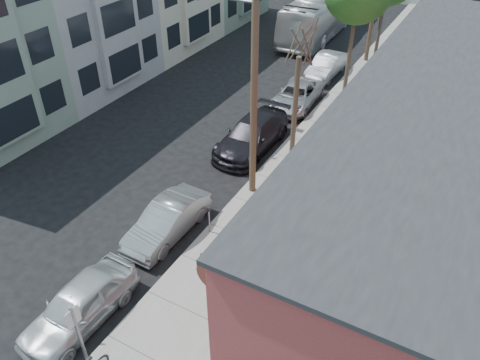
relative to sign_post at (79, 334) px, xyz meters
The scene contains 18 objects.
ground 5.95m from the sign_post, 114.54° to the left, with size 120.00×120.00×0.00m, color black.
sidewalk 16.35m from the sign_post, 83.29° to the left, with size 4.50×58.00×0.15m, color gray.
cafe_building 12.21m from the sign_post, 56.79° to the left, with size 6.60×20.20×6.61m.
sign_post is the anchor object (origin of this frame).
parking_meter_near 6.80m from the sign_post, 90.85° to the left, with size 0.14×0.14×1.24m.
parking_meter_far 14.91m from the sign_post, 90.38° to the left, with size 0.14×0.14×1.24m.
utility_pole_near 10.59m from the sign_post, 89.77° to the left, with size 3.57×0.28×10.00m.
tree_bare 13.52m from the sign_post, 88.09° to the left, with size 0.24×0.24×4.96m.
patio_chair_a 4.81m from the sign_post, 39.85° to the left, with size 0.50×0.50×0.88m, color #134625, non-canonical shape.
patron_grey 6.82m from the sign_post, 57.80° to the left, with size 0.56×0.37×1.53m, color slate.
cyclist 6.75m from the sign_post, 74.63° to the left, with size 0.98×0.57×1.52m, color maroon.
cyclist_bike 6.79m from the sign_post, 74.63° to the left, with size 0.65×1.88×0.99m, color black.
car_0 2.31m from the sign_post, 140.06° to the left, with size 1.70×4.23×1.44m, color #B7BCBF.
car_1 6.29m from the sign_post, 104.51° to the left, with size 1.45×4.16×1.37m, color gray.
car_2 13.40m from the sign_post, 97.07° to the left, with size 2.15×5.29×1.54m, color black.
car_3 18.80m from the sign_post, 94.74° to the left, with size 2.12×4.60×1.28m, color #999AA0.
car_4 23.70m from the sign_post, 93.75° to the left, with size 1.48×4.25×1.40m, color #A2A4AA.
bus 31.75m from the sign_post, 98.83° to the left, with size 2.87×12.26×3.41m, color silver.
Camera 1 is at (9.89, -9.85, 12.59)m, focal length 35.00 mm.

